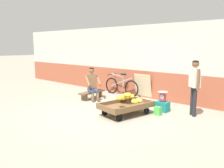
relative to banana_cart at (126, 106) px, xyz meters
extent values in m
plane|color=gray|center=(-0.61, -0.43, -0.24)|extent=(80.00, 80.00, 0.00)
cube|color=#A35138|center=(-0.61, 2.34, 0.26)|extent=(16.00, 0.30, 1.00)
cube|color=beige|center=(-0.61, 2.34, 1.59)|extent=(16.00, 0.30, 1.66)
cube|color=brown|center=(0.00, 0.00, -0.01)|extent=(1.07, 1.56, 0.05)
cube|color=brown|center=(-0.39, 0.07, 0.07)|extent=(0.29, 1.43, 0.10)
cube|color=brown|center=(0.39, -0.07, 0.07)|extent=(0.29, 1.43, 0.10)
cube|color=brown|center=(0.12, 0.69, 0.07)|extent=(0.83, 0.18, 0.10)
cube|color=brown|center=(-0.12, -0.69, 0.07)|extent=(0.83, 0.18, 0.10)
cylinder|color=black|center=(-0.22, 0.55, -0.15)|extent=(0.08, 0.19, 0.18)
cylinder|color=black|center=(0.40, 0.44, -0.15)|extent=(0.08, 0.19, 0.18)
cylinder|color=black|center=(-0.40, -0.44, -0.15)|extent=(0.08, 0.19, 0.18)
cylinder|color=black|center=(0.22, -0.55, -0.15)|extent=(0.08, 0.19, 0.18)
ellipsoid|color=gold|center=(-0.23, 0.28, 0.18)|extent=(0.28, 0.24, 0.13)
ellipsoid|color=yellow|center=(-0.19, 0.47, 0.18)|extent=(0.25, 0.20, 0.13)
ellipsoid|color=yellow|center=(0.30, 0.20, 0.18)|extent=(0.30, 0.29, 0.13)
ellipsoid|color=gold|center=(-0.24, 0.14, 0.18)|extent=(0.25, 0.19, 0.13)
ellipsoid|color=gold|center=(0.28, 0.03, 0.18)|extent=(0.30, 0.28, 0.13)
ellipsoid|color=gold|center=(0.04, -0.33, 0.31)|extent=(0.30, 0.28, 0.13)
ellipsoid|color=gold|center=(-0.04, 0.12, 0.30)|extent=(0.29, 0.26, 0.13)
cube|color=brown|center=(-2.17, 0.74, 0.00)|extent=(0.36, 1.12, 0.05)
cube|color=brown|center=(-2.20, 1.13, -0.13)|extent=(0.24, 0.09, 0.22)
cube|color=brown|center=(-2.15, 0.36, -0.13)|extent=(0.24, 0.09, 0.22)
cylinder|color=brown|center=(-1.78, 0.64, -0.11)|extent=(0.10, 0.10, 0.27)
cube|color=#4C3D2D|center=(-1.72, 0.62, -0.22)|extent=(0.24, 0.18, 0.04)
cylinder|color=#38425B|center=(-1.96, 0.73, 0.08)|extent=(0.42, 0.29, 0.13)
cylinder|color=brown|center=(-1.86, 0.48, -0.11)|extent=(0.10, 0.10, 0.27)
cube|color=#4C3D2D|center=(-1.80, 0.46, -0.22)|extent=(0.24, 0.18, 0.04)
cylinder|color=#38425B|center=(-2.04, 0.57, 0.08)|extent=(0.42, 0.29, 0.13)
cube|color=#38425B|center=(-2.17, 0.74, 0.10)|extent=(0.32, 0.35, 0.14)
cube|color=brown|center=(-2.17, 0.74, 0.43)|extent=(0.30, 0.37, 0.52)
cylinder|color=brown|center=(-1.94, 0.85, 0.46)|extent=(0.45, 0.28, 0.36)
cylinder|color=brown|center=(-2.12, 0.49, 0.46)|extent=(0.45, 0.28, 0.36)
sphere|color=brown|center=(-2.17, 0.74, 0.80)|extent=(0.19, 0.19, 0.19)
ellipsoid|color=black|center=(-2.17, 0.74, 0.86)|extent=(0.17, 0.17, 0.09)
cube|color=#19847F|center=(0.58, 0.99, -0.09)|extent=(0.36, 0.28, 0.30)
cylinder|color=#28282D|center=(0.58, 0.99, 0.07)|extent=(0.20, 0.20, 0.03)
cube|color=#C6384C|center=(0.58, 0.99, 0.21)|extent=(0.16, 0.10, 0.24)
cylinder|color=white|center=(0.58, 0.93, 0.21)|extent=(0.13, 0.01, 0.13)
cylinder|color=#B2B5BA|center=(0.58, 0.99, 0.34)|extent=(0.30, 0.30, 0.01)
torus|color=black|center=(-2.29, 1.95, 0.08)|extent=(0.64, 0.06, 0.64)
torus|color=black|center=(-1.27, 1.93, 0.08)|extent=(0.64, 0.06, 0.64)
cylinder|color=#9EA0A5|center=(-1.78, 1.94, 0.28)|extent=(1.03, 0.05, 0.43)
cylinder|color=#9EA0A5|center=(-1.68, 1.93, 0.32)|extent=(0.04, 0.04, 0.48)
cylinder|color=#9EA0A5|center=(-1.99, 1.94, 0.52)|extent=(0.62, 0.05, 0.12)
cube|color=black|center=(-1.68, 1.93, 0.59)|extent=(0.20, 0.10, 0.05)
cylinder|color=black|center=(-2.29, 1.95, 0.54)|extent=(0.04, 0.48, 0.03)
cube|color=#C6B289|center=(-0.90, 2.13, 0.20)|extent=(0.70, 0.20, 0.89)
cylinder|color=#232328|center=(1.48, 1.12, 0.16)|extent=(0.10, 0.10, 0.80)
cylinder|color=#232328|center=(1.37, 1.23, 0.16)|extent=(0.10, 0.10, 0.80)
cube|color=silver|center=(1.43, 1.18, 0.82)|extent=(0.37, 0.36, 0.52)
cylinder|color=brown|center=(1.58, 1.03, 0.80)|extent=(0.07, 0.07, 0.56)
cylinder|color=brown|center=(1.27, 1.32, 0.80)|extent=(0.07, 0.07, 0.56)
sphere|color=brown|center=(1.43, 1.18, 1.19)|extent=(0.19, 0.19, 0.19)
ellipsoid|color=black|center=(1.43, 1.18, 1.25)|extent=(0.17, 0.17, 0.09)
cube|color=green|center=(0.68, 0.57, -0.12)|extent=(0.18, 0.12, 0.24)
camera|label=1|loc=(3.97, -4.98, 1.68)|focal=37.65mm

